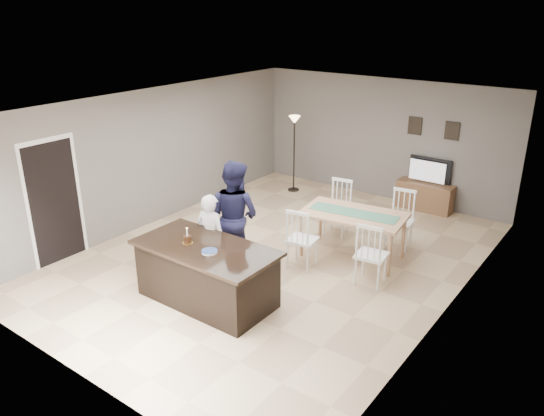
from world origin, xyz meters
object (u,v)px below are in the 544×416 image
Objects in this scene: tv_console at (424,196)px; floor_lamp at (294,133)px; plate_stack at (210,252)px; woman at (211,238)px; dining_table at (353,221)px; birthday_cake at (187,239)px; television at (428,171)px; man at (234,216)px; kitchen_island at (207,273)px.

tv_console is 3.24m from floor_lamp.
plate_stack is 0.13× the size of floor_lamp.
dining_table is (1.43, 2.06, -0.05)m from woman.
birthday_cake is 1.07× the size of plate_stack.
television is at bearing 79.19° from dining_table.
woman is at bearing 72.57° from television.
floor_lamp reaches higher than plate_stack.
man is 2.09m from dining_table.
kitchen_island is 1.14× the size of man.
birthday_cake is (0.07, -1.15, 0.02)m from man.
tv_console is 5.87m from birthday_cake.
floor_lamp is (-1.39, 4.37, 0.66)m from woman.
dining_table is (1.03, 2.61, 0.23)m from kitchen_island.
television is 0.49× the size of man.
kitchen_island is 1.20× the size of floor_lamp.
kitchen_island is 0.59m from birthday_cake.
birthday_cake is 0.14× the size of floor_lamp.
birthday_cake is (-1.50, -5.71, 0.10)m from television.
tv_console is 0.64× the size of man.
dining_table is 1.22× the size of floor_lamp.
woman reaches higher than tv_console.
birthday_cake is at bearing 90.95° from man.
floor_lamp is (-2.99, -0.65, 1.09)m from tv_console.
dining_table reaches higher than plate_stack.
woman is at bearing -72.39° from floor_lamp.
birthday_cake reaches higher than dining_table.
kitchen_island is 5.70m from tv_console.
man is 1.33m from plate_stack.
television reaches higher than plate_stack.
woman is 0.67× the size of dining_table.
television is 5.90m from birthday_cake.
birthday_cake reaches higher than kitchen_island.
man is at bearing -140.26° from dining_table.
television is 0.63× the size of woman.
floor_lamp reaches higher than television.
tv_console is at bearing 75.13° from birthday_cake.
television is at bearing 77.99° from kitchen_island.
man reaches higher than tv_console.
man is at bearing 114.89° from plate_stack.
woman is 4.64m from floor_lamp.
dining_table is at bearing -93.22° from tv_console.
dining_table is (-0.17, -3.03, -0.18)m from television.
floor_lamp reaches higher than birthday_cake.
woman reaches higher than plate_stack.
plate_stack is at bearing 80.07° from television.
tv_console is 0.57m from television.
floor_lamp is at bearing -72.29° from man.
woman is 0.91m from plate_stack.
floor_lamp is at bearing 106.62° from birthday_cake.
floor_lamp reaches higher than tv_console.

